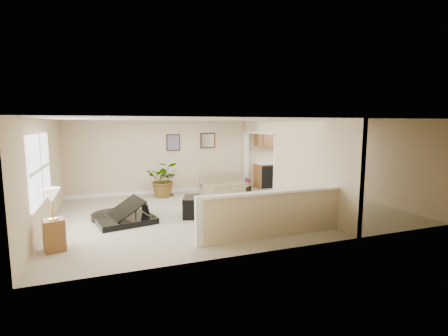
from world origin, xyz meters
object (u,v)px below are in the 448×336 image
object	(u,v)px
accent_table	(168,182)
small_plant	(247,186)
piano_bench	(191,207)
palm_plant	(164,179)
lamp_stand	(53,224)
loveseat	(224,184)
piano	(123,200)

from	to	relation	value
accent_table	small_plant	bearing A→B (deg)	-11.00
piano_bench	palm_plant	distance (m)	2.58
accent_table	small_plant	distance (m)	2.76
accent_table	lamp_stand	bearing A→B (deg)	-125.04
loveseat	accent_table	size ratio (longest dim) A/B	2.50
loveseat	accent_table	xyz separation A→B (m)	(-1.88, 0.32, 0.12)
piano_bench	loveseat	size ratio (longest dim) A/B	0.45
loveseat	lamp_stand	xyz separation A→B (m)	(-4.77, -3.80, 0.18)
palm_plant	small_plant	distance (m)	2.90
loveseat	palm_plant	distance (m)	2.06
piano	small_plant	bearing A→B (deg)	12.93
piano_bench	palm_plant	bearing A→B (deg)	96.29
loveseat	palm_plant	size ratio (longest dim) A/B	1.38
piano_bench	loveseat	xyz separation A→B (m)	(1.76, 2.41, 0.07)
piano	accent_table	world-z (taller)	piano
loveseat	piano	bearing A→B (deg)	-162.41
piano_bench	piano	bearing A→B (deg)	174.49
accent_table	piano_bench	bearing A→B (deg)	-87.45
piano_bench	small_plant	distance (m)	3.39
small_plant	piano_bench	bearing A→B (deg)	-139.35
piano_bench	accent_table	bearing A→B (deg)	92.55
piano	accent_table	distance (m)	3.01
palm_plant	piano	bearing A→B (deg)	-120.57
piano_bench	small_plant	bearing A→B (deg)	40.65
loveseat	small_plant	xyz separation A→B (m)	(0.82, -0.20, -0.11)
piano_bench	accent_table	xyz separation A→B (m)	(-0.12, 2.73, 0.19)
piano	palm_plant	world-z (taller)	piano
piano_bench	small_plant	xyz separation A→B (m)	(2.57, 2.21, -0.04)
piano_bench	palm_plant	size ratio (longest dim) A/B	0.61
piano_bench	loveseat	world-z (taller)	loveseat
piano	lamp_stand	distance (m)	2.03
loveseat	accent_table	bearing A→B (deg)	154.79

